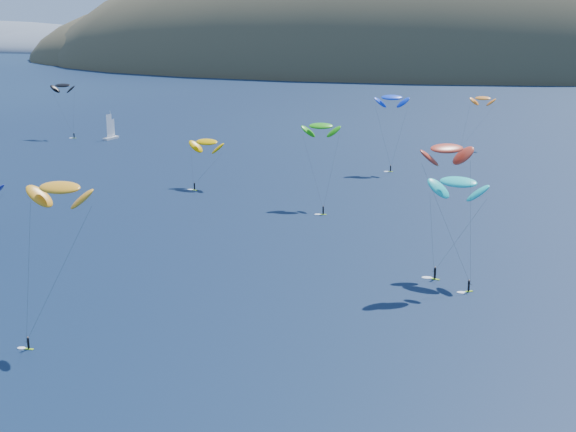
{
  "coord_description": "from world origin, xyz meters",
  "views": [
    {
      "loc": [
        24.11,
        -53.8,
        45.38
      ],
      "look_at": [
        -0.37,
        80.0,
        9.0
      ],
      "focal_mm": 50.0,
      "sensor_mm": 36.0,
      "label": 1
    }
  ],
  "objects": [
    {
      "name": "kitesurfer_1",
      "position": [
        -32.16,
        139.39,
        11.21
      ],
      "size": [
        10.2,
        9.68,
        13.84
      ],
      "rotation": [
        0.0,
        0.0,
        -0.27
      ],
      "color": "#90CC16",
      "rests_on": "ground"
    },
    {
      "name": "kitesurfer_9",
      "position": [
        26.41,
        77.25,
        22.33
      ],
      "size": [
        10.28,
        10.35,
        24.93
      ],
      "rotation": [
        0.0,
        0.0,
        0.53
      ],
      "color": "#90CC16",
      "rests_on": "ground"
    },
    {
      "name": "kitesurfer_5",
      "position": [
        28.65,
        81.22,
        15.99
      ],
      "size": [
        11.03,
        8.95,
        18.82
      ],
      "rotation": [
        0.0,
        0.0,
        -0.37
      ],
      "color": "#90CC16",
      "rests_on": "ground"
    },
    {
      "name": "kitesurfer_12",
      "position": [
        -102.33,
        205.67,
        17.61
      ],
      "size": [
        9.72,
        6.07,
        20.01
      ],
      "rotation": [
        0.0,
        0.0,
        -0.03
      ],
      "color": "#90CC16",
      "rests_on": "ground"
    },
    {
      "name": "kitesurfer_4",
      "position": [
        12.45,
        168.41,
        20.04
      ],
      "size": [
        9.6,
        6.64,
        22.6
      ],
      "rotation": [
        0.0,
        0.0,
        0.16
      ],
      "color": "#90CC16",
      "rests_on": "ground"
    },
    {
      "name": "island",
      "position": [
        39.4,
        562.36,
        -10.74
      ],
      "size": [
        730.0,
        300.0,
        210.0
      ],
      "color": "#3D3526",
      "rests_on": "ground"
    },
    {
      "name": "sailboat",
      "position": [
        -84.39,
        202.45,
        0.87
      ],
      "size": [
        8.17,
        7.12,
        9.8
      ],
      "rotation": [
        0.0,
        0.0,
        -0.26
      ],
      "color": "silver",
      "rests_on": "ground"
    },
    {
      "name": "kitesurfer_3",
      "position": [
        -1.28,
        126.97,
        17.91
      ],
      "size": [
        8.9,
        14.14,
        20.32
      ],
      "rotation": [
        0.0,
        0.0,
        0.12
      ],
      "color": "#90CC16",
      "rests_on": "ground"
    },
    {
      "name": "kitesurfer_2",
      "position": [
        -25.77,
        45.46,
        20.86
      ],
      "size": [
        9.71,
        10.09,
        23.52
      ],
      "rotation": [
        0.0,
        0.0,
        -0.08
      ],
      "color": "#90CC16",
      "rests_on": "ground"
    },
    {
      "name": "kitesurfer_11",
      "position": [
        39.13,
        209.57,
        15.7
      ],
      "size": [
        11.21,
        12.73,
        17.9
      ],
      "rotation": [
        0.0,
        0.0,
        -0.26
      ],
      "color": "#90CC16",
      "rests_on": "ground"
    }
  ]
}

